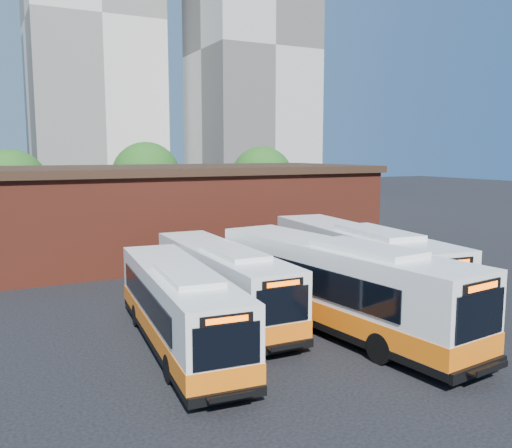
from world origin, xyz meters
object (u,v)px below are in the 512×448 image
bus_midwest (222,283)px  bus_east (358,267)px  bus_west (179,309)px  transit_worker (381,329)px  bus_mideast (336,288)px

bus_midwest → bus_east: 7.10m
bus_midwest → bus_east: size_ratio=0.86×
bus_west → transit_worker: (6.59, -3.85, -0.64)m
bus_east → transit_worker: size_ratio=8.75×
bus_midwest → bus_west: bearing=-135.2°
bus_mideast → bus_east: 4.64m
bus_west → bus_east: (10.05, 2.12, 0.28)m
transit_worker → bus_east: bearing=-26.1°
bus_midwest → transit_worker: size_ratio=7.49×
bus_east → transit_worker: bearing=-114.3°
bus_midwest → transit_worker: bus_midwest is taller
bus_mideast → transit_worker: bus_mideast is taller
bus_east → bus_west: bearing=-162.3°
bus_east → transit_worker: bus_east is taller
bus_mideast → bus_east: size_ratio=1.00×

